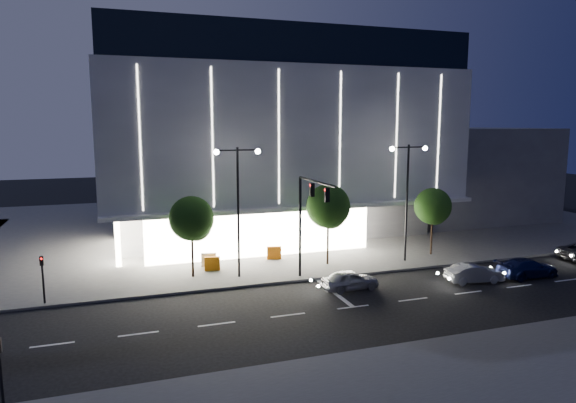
% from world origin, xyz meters
% --- Properties ---
extents(ground, '(160.00, 160.00, 0.00)m').
position_xyz_m(ground, '(0.00, 0.00, 0.00)').
color(ground, black).
rests_on(ground, ground).
extents(sidewalk_museum, '(70.00, 40.00, 0.15)m').
position_xyz_m(sidewalk_museum, '(5.00, 24.00, 0.07)').
color(sidewalk_museum, '#474747').
rests_on(sidewalk_museum, ground).
extents(sidewalk_near, '(70.00, 10.00, 0.15)m').
position_xyz_m(sidewalk_near, '(5.00, -12.00, 0.07)').
color(sidewalk_near, '#474747').
rests_on(sidewalk_near, ground).
extents(museum, '(30.00, 25.80, 18.00)m').
position_xyz_m(museum, '(2.98, 22.31, 9.27)').
color(museum, '#4C4C51').
rests_on(museum, ground).
extents(annex_building, '(16.00, 20.00, 10.00)m').
position_xyz_m(annex_building, '(26.00, 24.00, 5.00)').
color(annex_building, '#4C4C51').
rests_on(annex_building, ground).
extents(traffic_mast, '(0.33, 5.89, 7.07)m').
position_xyz_m(traffic_mast, '(1.00, 3.34, 5.03)').
color(traffic_mast, black).
rests_on(traffic_mast, ground).
extents(street_lamp_west, '(3.16, 0.36, 9.00)m').
position_xyz_m(street_lamp_west, '(-3.00, 6.00, 5.96)').
color(street_lamp_west, black).
rests_on(street_lamp_west, ground).
extents(street_lamp_east, '(3.16, 0.36, 9.00)m').
position_xyz_m(street_lamp_east, '(10.00, 6.00, 5.96)').
color(street_lamp_east, black).
rests_on(street_lamp_east, ground).
extents(ped_signal_far, '(0.22, 0.24, 3.00)m').
position_xyz_m(ped_signal_far, '(-15.00, 4.50, 1.89)').
color(ped_signal_far, black).
rests_on(ped_signal_far, ground).
extents(ped_signal_near, '(0.22, 0.24, 3.00)m').
position_xyz_m(ped_signal_near, '(-15.00, -7.50, 1.89)').
color(ped_signal_near, black).
rests_on(ped_signal_near, ground).
extents(tree_left, '(3.02, 3.02, 5.72)m').
position_xyz_m(tree_left, '(-5.97, 7.02, 4.03)').
color(tree_left, black).
rests_on(tree_left, ground).
extents(tree_mid, '(3.25, 3.25, 6.15)m').
position_xyz_m(tree_mid, '(4.03, 7.02, 4.33)').
color(tree_mid, black).
rests_on(tree_mid, ground).
extents(tree_right, '(2.91, 2.91, 5.51)m').
position_xyz_m(tree_right, '(13.03, 7.02, 3.88)').
color(tree_right, black).
rests_on(tree_right, ground).
extents(car_lead, '(3.79, 1.65, 1.27)m').
position_xyz_m(car_lead, '(3.18, 1.42, 0.64)').
color(car_lead, '#919398').
rests_on(car_lead, ground).
extents(car_second, '(3.98, 1.84, 1.26)m').
position_xyz_m(car_second, '(11.72, 0.14, 0.63)').
color(car_second, '#ACAEB4').
rests_on(car_second, ground).
extents(car_third, '(4.58, 1.95, 1.32)m').
position_xyz_m(car_third, '(15.98, -0.04, 0.66)').
color(car_third, '#131948').
rests_on(car_third, ground).
extents(barrier_a, '(1.12, 0.38, 1.00)m').
position_xyz_m(barrier_a, '(-4.49, 8.03, 0.65)').
color(barrier_a, orange).
rests_on(barrier_a, sidewalk_museum).
extents(barrier_b, '(1.13, 0.52, 1.00)m').
position_xyz_m(barrier_b, '(-4.52, 9.21, 0.65)').
color(barrier_b, silver).
rests_on(barrier_b, sidewalk_museum).
extents(barrier_c, '(1.13, 0.46, 1.00)m').
position_xyz_m(barrier_c, '(0.61, 9.58, 0.65)').
color(barrier_c, '#C85E0B').
rests_on(barrier_c, sidewalk_museum).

